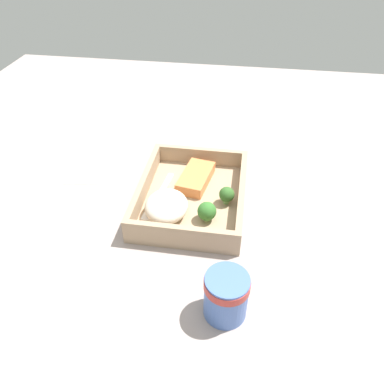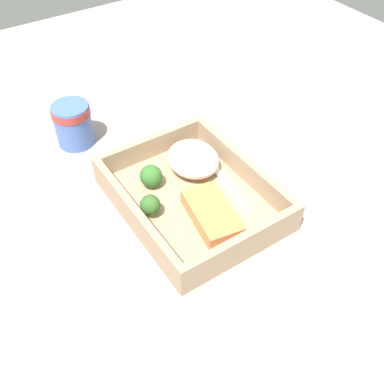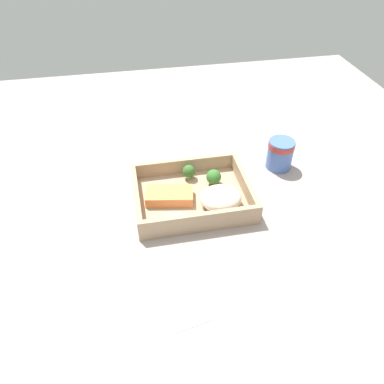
% 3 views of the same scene
% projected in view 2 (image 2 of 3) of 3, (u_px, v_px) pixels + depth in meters
% --- Properties ---
extents(ground_plane, '(1.60, 1.60, 0.02)m').
position_uv_depth(ground_plane, '(192.00, 208.00, 0.73)').
color(ground_plane, gray).
extents(takeout_tray, '(0.27, 0.21, 0.01)m').
position_uv_depth(takeout_tray, '(192.00, 201.00, 0.72)').
color(takeout_tray, tan).
rests_on(takeout_tray, ground_plane).
extents(tray_rim, '(0.27, 0.21, 0.04)m').
position_uv_depth(tray_rim, '(192.00, 190.00, 0.70)').
color(tray_rim, tan).
rests_on(tray_rim, takeout_tray).
extents(salmon_fillet, '(0.12, 0.07, 0.02)m').
position_uv_depth(salmon_fillet, '(210.00, 215.00, 0.67)').
color(salmon_fillet, '#E78448').
rests_on(salmon_fillet, takeout_tray).
extents(mashed_potatoes, '(0.10, 0.08, 0.04)m').
position_uv_depth(mashed_potatoes, '(193.00, 159.00, 0.75)').
color(mashed_potatoes, silver).
rests_on(mashed_potatoes, takeout_tray).
extents(broccoli_floret_1, '(0.04, 0.04, 0.04)m').
position_uv_depth(broccoli_floret_1, '(151.00, 176.00, 0.72)').
color(broccoli_floret_1, '#82A65C').
rests_on(broccoli_floret_1, takeout_tray).
extents(broccoli_floret_2, '(0.03, 0.03, 0.04)m').
position_uv_depth(broccoli_floret_2, '(150.00, 205.00, 0.67)').
color(broccoli_floret_2, '#7DAC62').
rests_on(broccoli_floret_2, takeout_tray).
extents(fork, '(0.16, 0.04, 0.00)m').
position_uv_depth(fork, '(221.00, 175.00, 0.75)').
color(fork, white).
rests_on(fork, takeout_tray).
extents(paper_cup, '(0.07, 0.07, 0.08)m').
position_uv_depth(paper_cup, '(73.00, 122.00, 0.80)').
color(paper_cup, '#496BB7').
rests_on(paper_cup, ground_plane).
extents(receipt_slip, '(0.11, 0.17, 0.00)m').
position_uv_depth(receipt_slip, '(331.00, 171.00, 0.78)').
color(receipt_slip, white).
rests_on(receipt_slip, ground_plane).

